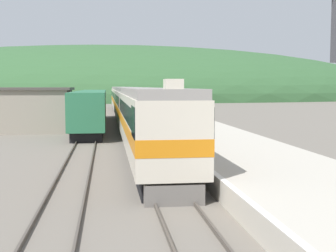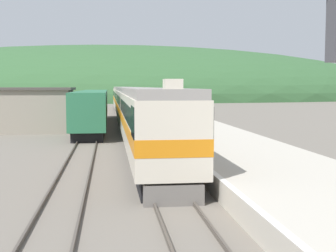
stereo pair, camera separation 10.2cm
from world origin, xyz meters
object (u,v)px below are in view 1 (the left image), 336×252
object	(u,v)px
carriage_second	(131,106)
express_train_lead_car	(150,122)
carriage_fourth	(120,97)
carriage_third	(124,100)
siding_train	(92,108)

from	to	relation	value
carriage_second	express_train_lead_car	bearing A→B (deg)	-90.00
carriage_second	carriage_fourth	bearing A→B (deg)	90.00
carriage_third	siding_train	xyz separation A→B (m)	(-3.98, -16.80, -0.31)
carriage_third	siding_train	world-z (taller)	carriage_third
express_train_lead_car	carriage_third	size ratio (longest dim) A/B	1.04
express_train_lead_car	siding_train	world-z (taller)	express_train_lead_car
siding_train	express_train_lead_car	bearing A→B (deg)	-80.70
carriage_fourth	siding_train	size ratio (longest dim) A/B	0.63
express_train_lead_car	carriage_third	bearing A→B (deg)	90.00
carriage_fourth	siding_train	bearing A→B (deg)	-96.14
carriage_third	carriage_fourth	world-z (taller)	same
carriage_third	siding_train	distance (m)	17.27
carriage_fourth	carriage_third	bearing A→B (deg)	-90.00
carriage_third	carriage_fourth	size ratio (longest dim) A/B	1.00
express_train_lead_car	siding_train	xyz separation A→B (m)	(-3.98, 24.33, -0.33)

